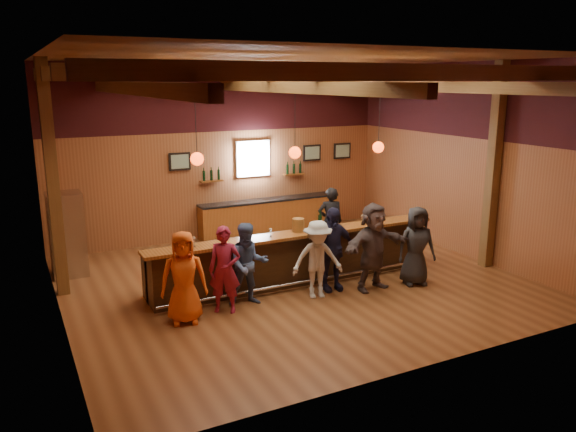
{
  "coord_description": "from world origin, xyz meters",
  "views": [
    {
      "loc": [
        -5.1,
        -9.76,
        4.1
      ],
      "look_at": [
        0.0,
        0.3,
        1.35
      ],
      "focal_mm": 35.0,
      "sensor_mm": 36.0,
      "label": 1
    }
  ],
  "objects": [
    {
      "name": "customer_navy",
      "position": [
        0.45,
        -0.7,
        0.85
      ],
      "size": [
        1.03,
        0.52,
        1.69
      ],
      "primitive_type": "imported",
      "rotation": [
        0.0,
        0.0,
        -0.11
      ],
      "color": "#1D1C38",
      "rests_on": "ground"
    },
    {
      "name": "stainless_fridge",
      "position": [
        -4.1,
        2.6,
        0.9
      ],
      "size": [
        0.7,
        0.7,
        1.8
      ],
      "primitive_type": "cube",
      "color": "silver",
      "rests_on": "ground"
    },
    {
      "name": "bottle_a",
      "position": [
        0.58,
        -0.02,
        1.25
      ],
      "size": [
        0.08,
        0.08,
        0.36
      ],
      "color": "black",
      "rests_on": "bar_counter"
    },
    {
      "name": "glass_f",
      "position": [
        0.7,
        -0.25,
        1.24
      ],
      "size": [
        0.08,
        0.08,
        0.19
      ],
      "color": "silver",
      "rests_on": "bar_counter"
    },
    {
      "name": "glass_a",
      "position": [
        -2.39,
        -0.26,
        1.22
      ],
      "size": [
        0.07,
        0.07,
        0.16
      ],
      "color": "silver",
      "rests_on": "bar_counter"
    },
    {
      "name": "glass_e",
      "position": [
        -0.63,
        -0.18,
        1.23
      ],
      "size": [
        0.08,
        0.08,
        0.17
      ],
      "color": "silver",
      "rests_on": "bar_counter"
    },
    {
      "name": "ice_bucket",
      "position": [
        0.03,
        -0.09,
        1.24
      ],
      "size": [
        0.25,
        0.25,
        0.27
      ],
      "primitive_type": "cylinder",
      "color": "olive",
      "rests_on": "bar_counter"
    },
    {
      "name": "customer_denim",
      "position": [
        -1.3,
        -0.65,
        0.78
      ],
      "size": [
        0.86,
        0.73,
        1.56
      ],
      "primitive_type": "imported",
      "rotation": [
        0.0,
        0.0,
        -0.2
      ],
      "color": "#435987",
      "rests_on": "ground"
    },
    {
      "name": "framed_pictures",
      "position": [
        1.67,
        3.94,
        2.1
      ],
      "size": [
        5.35,
        0.05,
        0.45
      ],
      "color": "black",
      "rests_on": "room"
    },
    {
      "name": "customer_orange",
      "position": [
        -2.6,
        -0.88,
        0.81
      ],
      "size": [
        0.9,
        0.7,
        1.62
      ],
      "primitive_type": "imported",
      "rotation": [
        0.0,
        0.0,
        -0.25
      ],
      "color": "#E35415",
      "rests_on": "ground"
    },
    {
      "name": "room",
      "position": [
        0.0,
        0.06,
        3.21
      ],
      "size": [
        9.04,
        9.0,
        4.52
      ],
      "color": "brown",
      "rests_on": "ground"
    },
    {
      "name": "wine_shelves",
      "position": [
        0.8,
        3.88,
        1.62
      ],
      "size": [
        3.0,
        0.18,
        0.3
      ],
      "color": "brown",
      "rests_on": "room"
    },
    {
      "name": "customer_dark",
      "position": [
        2.17,
        -1.2,
        0.81
      ],
      "size": [
        0.91,
        0.72,
        1.62
      ],
      "primitive_type": "imported",
      "rotation": [
        0.0,
        0.0,
        -0.28
      ],
      "color": "#252528",
      "rests_on": "ground"
    },
    {
      "name": "pendant_lights",
      "position": [
        0.0,
        0.0,
        2.71
      ],
      "size": [
        4.24,
        0.24,
        1.37
      ],
      "color": "black",
      "rests_on": "room"
    },
    {
      "name": "glass_b",
      "position": [
        -2.17,
        -0.16,
        1.25
      ],
      "size": [
        0.09,
        0.09,
        0.19
      ],
      "color": "silver",
      "rests_on": "bar_counter"
    },
    {
      "name": "glass_g",
      "position": [
        1.59,
        -0.1,
        1.25
      ],
      "size": [
        0.08,
        0.08,
        0.19
      ],
      "color": "silver",
      "rests_on": "bar_counter"
    },
    {
      "name": "bar_counter",
      "position": [
        0.02,
        0.15,
        0.52
      ],
      "size": [
        6.3,
        1.07,
        1.11
      ],
      "color": "black",
      "rests_on": "ground"
    },
    {
      "name": "glass_d",
      "position": [
        -1.15,
        -0.21,
        1.24
      ],
      "size": [
        0.08,
        0.08,
        0.18
      ],
      "color": "silver",
      "rests_on": "bar_counter"
    },
    {
      "name": "glass_c",
      "position": [
        -1.63,
        -0.2,
        1.25
      ],
      "size": [
        0.08,
        0.08,
        0.19
      ],
      "color": "silver",
      "rests_on": "bar_counter"
    },
    {
      "name": "bottle_b",
      "position": [
        0.8,
        -0.1,
        1.25
      ],
      "size": [
        0.08,
        0.08,
        0.37
      ],
      "color": "black",
      "rests_on": "bar_counter"
    },
    {
      "name": "glass_h",
      "position": [
        2.04,
        -0.12,
        1.24
      ],
      "size": [
        0.08,
        0.08,
        0.18
      ],
      "color": "silver",
      "rests_on": "bar_counter"
    },
    {
      "name": "customer_redvest",
      "position": [
        -1.81,
        -0.77,
        0.79
      ],
      "size": [
        0.69,
        0.62,
        1.59
      ],
      "primitive_type": "imported",
      "rotation": [
        0.0,
        0.0,
        -0.54
      ],
      "color": "maroon",
      "rests_on": "ground"
    },
    {
      "name": "customer_white",
      "position": [
        0.01,
        -0.92,
        0.76
      ],
      "size": [
        1.09,
        0.79,
        1.52
      ],
      "primitive_type": "imported",
      "rotation": [
        0.0,
        0.0,
        -0.25
      ],
      "color": "beige",
      "rests_on": "ground"
    },
    {
      "name": "window",
      "position": [
        0.8,
        3.95,
        2.05
      ],
      "size": [
        0.95,
        0.09,
        0.95
      ],
      "color": "silver",
      "rests_on": "room"
    },
    {
      "name": "bartender",
      "position": [
        1.63,
        1.29,
        0.82
      ],
      "size": [
        0.69,
        0.55,
        1.65
      ],
      "primitive_type": "imported",
      "rotation": [
        0.0,
        0.0,
        2.84
      ],
      "color": "black",
      "rests_on": "ground"
    },
    {
      "name": "back_bar_cabinet",
      "position": [
        1.2,
        3.72,
        0.48
      ],
      "size": [
        4.0,
        0.52,
        0.95
      ],
      "color": "brown",
      "rests_on": "ground"
    },
    {
      "name": "customer_brown",
      "position": [
        1.21,
        -1.05,
        0.88
      ],
      "size": [
        1.69,
        0.73,
        1.77
      ],
      "primitive_type": "imported",
      "rotation": [
        0.0,
        0.0,
        0.13
      ],
      "color": "#4F403F",
      "rests_on": "ground"
    }
  ]
}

